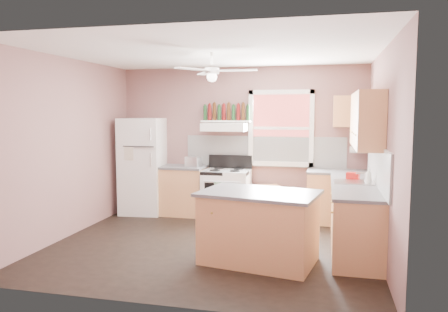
% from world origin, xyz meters
% --- Properties ---
extents(floor, '(4.50, 4.50, 0.00)m').
position_xyz_m(floor, '(0.00, 0.00, 0.00)').
color(floor, black).
rests_on(floor, ground).
extents(ceiling, '(4.50, 4.50, 0.00)m').
position_xyz_m(ceiling, '(0.00, 0.00, 2.70)').
color(ceiling, white).
rests_on(ceiling, ground).
extents(wall_back, '(4.50, 0.05, 2.70)m').
position_xyz_m(wall_back, '(0.00, 2.02, 1.35)').
color(wall_back, '#7E5854').
rests_on(wall_back, ground).
extents(wall_right, '(0.05, 4.00, 2.70)m').
position_xyz_m(wall_right, '(2.27, 0.00, 1.35)').
color(wall_right, '#7E5854').
rests_on(wall_right, ground).
extents(wall_left, '(0.05, 4.00, 2.70)m').
position_xyz_m(wall_left, '(-2.27, 0.00, 1.35)').
color(wall_left, '#7E5854').
rests_on(wall_left, ground).
extents(backsplash_back, '(2.90, 0.03, 0.55)m').
position_xyz_m(backsplash_back, '(0.45, 1.99, 1.18)').
color(backsplash_back, white).
rests_on(backsplash_back, wall_back).
extents(backsplash_right, '(0.03, 2.60, 0.55)m').
position_xyz_m(backsplash_right, '(2.23, 0.30, 1.18)').
color(backsplash_right, white).
rests_on(backsplash_right, wall_right).
extents(window_view, '(1.00, 0.02, 1.20)m').
position_xyz_m(window_view, '(0.75, 1.98, 1.60)').
color(window_view, maroon).
rests_on(window_view, wall_back).
extents(window_frame, '(1.16, 0.07, 1.36)m').
position_xyz_m(window_frame, '(0.75, 1.96, 1.60)').
color(window_frame, white).
rests_on(window_frame, wall_back).
extents(refrigerator, '(0.81, 0.79, 1.77)m').
position_xyz_m(refrigerator, '(-1.78, 1.65, 0.89)').
color(refrigerator, white).
rests_on(refrigerator, floor).
extents(base_cabinet_left, '(0.90, 0.60, 0.86)m').
position_xyz_m(base_cabinet_left, '(-1.06, 1.70, 0.43)').
color(base_cabinet_left, tan).
rests_on(base_cabinet_left, floor).
extents(counter_left, '(0.92, 0.62, 0.04)m').
position_xyz_m(counter_left, '(-1.06, 1.70, 0.88)').
color(counter_left, '#4F4F52').
rests_on(counter_left, base_cabinet_left).
extents(toaster, '(0.32, 0.25, 0.18)m').
position_xyz_m(toaster, '(-0.79, 1.65, 0.99)').
color(toaster, silver).
rests_on(toaster, counter_left).
extents(stove, '(0.81, 0.64, 0.86)m').
position_xyz_m(stove, '(-0.17, 1.63, 0.43)').
color(stove, white).
rests_on(stove, floor).
extents(range_hood, '(0.78, 0.50, 0.14)m').
position_xyz_m(range_hood, '(-0.23, 1.75, 1.62)').
color(range_hood, white).
rests_on(range_hood, wall_back).
extents(bottle_shelf, '(0.90, 0.26, 0.03)m').
position_xyz_m(bottle_shelf, '(-0.23, 1.87, 1.72)').
color(bottle_shelf, white).
rests_on(bottle_shelf, range_hood).
extents(cart, '(0.63, 0.54, 0.53)m').
position_xyz_m(cart, '(0.51, 1.66, 0.27)').
color(cart, tan).
rests_on(cart, floor).
extents(base_cabinet_corner, '(1.00, 0.60, 0.86)m').
position_xyz_m(base_cabinet_corner, '(1.75, 1.70, 0.43)').
color(base_cabinet_corner, tan).
rests_on(base_cabinet_corner, floor).
extents(base_cabinet_right, '(0.60, 2.20, 0.86)m').
position_xyz_m(base_cabinet_right, '(1.95, 0.30, 0.43)').
color(base_cabinet_right, tan).
rests_on(base_cabinet_right, floor).
extents(counter_corner, '(1.02, 0.62, 0.04)m').
position_xyz_m(counter_corner, '(1.75, 1.70, 0.88)').
color(counter_corner, '#4F4F52').
rests_on(counter_corner, base_cabinet_corner).
extents(counter_right, '(0.62, 2.22, 0.04)m').
position_xyz_m(counter_right, '(1.94, 0.30, 0.88)').
color(counter_right, '#4F4F52').
rests_on(counter_right, base_cabinet_right).
extents(sink, '(0.55, 0.45, 0.03)m').
position_xyz_m(sink, '(1.94, 0.50, 0.90)').
color(sink, silver).
rests_on(sink, counter_right).
extents(faucet, '(0.03, 0.03, 0.14)m').
position_xyz_m(faucet, '(2.10, 0.50, 0.97)').
color(faucet, silver).
rests_on(faucet, sink).
extents(upper_cabinet_right, '(0.33, 1.80, 0.76)m').
position_xyz_m(upper_cabinet_right, '(2.08, 0.50, 1.78)').
color(upper_cabinet_right, tan).
rests_on(upper_cabinet_right, wall_right).
extents(upper_cabinet_corner, '(0.60, 0.33, 0.52)m').
position_xyz_m(upper_cabinet_corner, '(1.95, 1.83, 1.90)').
color(upper_cabinet_corner, tan).
rests_on(upper_cabinet_corner, wall_back).
extents(paper_towel, '(0.26, 0.12, 0.12)m').
position_xyz_m(paper_towel, '(2.07, 1.86, 1.25)').
color(paper_towel, white).
rests_on(paper_towel, wall_back).
extents(island, '(1.49, 1.08, 0.86)m').
position_xyz_m(island, '(0.75, -0.53, 0.43)').
color(island, tan).
rests_on(island, floor).
extents(island_top, '(1.58, 1.18, 0.04)m').
position_xyz_m(island_top, '(0.75, -0.53, 0.88)').
color(island_top, '#4F4F52').
rests_on(island_top, island).
extents(ceiling_fan_hub, '(0.20, 0.20, 0.08)m').
position_xyz_m(ceiling_fan_hub, '(0.00, 0.00, 2.45)').
color(ceiling_fan_hub, white).
rests_on(ceiling_fan_hub, ceiling).
extents(soap_bottle, '(0.11, 0.11, 0.23)m').
position_xyz_m(soap_bottle, '(2.13, 0.39, 1.01)').
color(soap_bottle, silver).
rests_on(soap_bottle, counter_right).
extents(red_caddy, '(0.21, 0.17, 0.10)m').
position_xyz_m(red_caddy, '(1.94, 0.79, 0.95)').
color(red_caddy, '#B1130F').
rests_on(red_caddy, counter_right).
extents(wine_bottles, '(0.86, 0.06, 0.31)m').
position_xyz_m(wine_bottles, '(-0.23, 1.87, 1.88)').
color(wine_bottles, '#143819').
rests_on(wine_bottles, bottle_shelf).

